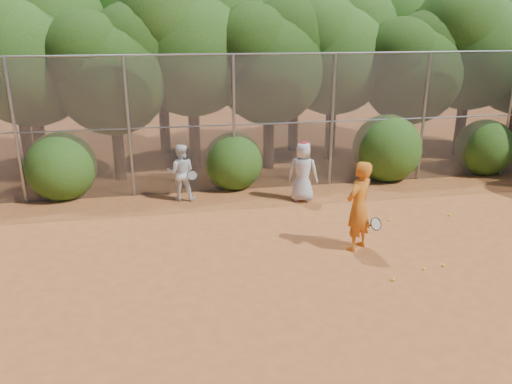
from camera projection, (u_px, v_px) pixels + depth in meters
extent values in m
plane|color=#A55525|center=(329.00, 282.00, 9.81)|extent=(80.00, 80.00, 0.00)
cylinder|color=gray|center=(16.00, 133.00, 13.54)|extent=(0.09, 0.09, 4.00)
cylinder|color=gray|center=(129.00, 129.00, 14.06)|extent=(0.09, 0.09, 4.00)
cylinder|color=gray|center=(234.00, 125.00, 14.57)|extent=(0.09, 0.09, 4.00)
cylinder|color=gray|center=(332.00, 121.00, 15.09)|extent=(0.09, 0.09, 4.00)
cylinder|color=gray|center=(424.00, 118.00, 15.61)|extent=(0.09, 0.09, 4.00)
cylinder|color=gray|center=(509.00, 115.00, 16.13)|extent=(0.09, 0.09, 4.00)
cylinder|color=gray|center=(268.00, 54.00, 14.10)|extent=(20.00, 0.05, 0.05)
cylinder|color=gray|center=(268.00, 124.00, 14.75)|extent=(20.00, 0.04, 0.04)
cube|color=slate|center=(268.00, 124.00, 14.75)|extent=(20.00, 0.02, 4.00)
cylinder|color=black|center=(40.00, 139.00, 16.10)|extent=(0.38, 0.38, 2.52)
sphere|color=#254C13|center=(28.00, 60.00, 15.30)|extent=(4.03, 4.03, 4.03)
sphere|color=#254C13|center=(54.00, 26.00, 15.49)|extent=(3.23, 3.23, 3.23)
cylinder|color=black|center=(118.00, 146.00, 15.94)|extent=(0.36, 0.36, 2.17)
sphere|color=black|center=(112.00, 78.00, 15.25)|extent=(3.47, 3.47, 3.47)
sphere|color=black|center=(134.00, 48.00, 15.41)|extent=(2.78, 2.78, 2.78)
sphere|color=black|center=(88.00, 56.00, 14.68)|extent=(2.60, 2.60, 2.60)
cylinder|color=black|center=(194.00, 129.00, 17.22)|extent=(0.39, 0.39, 2.66)
sphere|color=#254C13|center=(191.00, 51.00, 16.38)|extent=(4.26, 4.26, 4.26)
sphere|color=#254C13|center=(215.00, 17.00, 16.58)|extent=(3.40, 3.40, 3.40)
sphere|color=#254C13|center=(167.00, 24.00, 15.68)|extent=(3.19, 3.19, 3.19)
cylinder|color=black|center=(269.00, 136.00, 17.16)|extent=(0.37, 0.37, 2.27)
sphere|color=black|center=(269.00, 69.00, 16.44)|extent=(3.64, 3.64, 3.64)
sphere|color=black|center=(288.00, 40.00, 16.61)|extent=(2.91, 2.91, 2.91)
sphere|color=black|center=(251.00, 47.00, 15.84)|extent=(2.73, 2.73, 2.73)
cylinder|color=black|center=(331.00, 126.00, 18.31)|extent=(0.38, 0.38, 2.45)
sphere|color=#254C13|center=(334.00, 59.00, 17.53)|extent=(3.92, 3.92, 3.92)
sphere|color=#254C13|center=(353.00, 29.00, 17.71)|extent=(3.14, 3.14, 3.14)
sphere|color=#254C13|center=(319.00, 36.00, 16.88)|extent=(2.94, 2.94, 2.94)
cylinder|color=black|center=(406.00, 134.00, 17.87)|extent=(0.36, 0.36, 2.10)
sphere|color=black|center=(412.00, 75.00, 17.20)|extent=(3.36, 3.36, 3.36)
sphere|color=black|center=(428.00, 49.00, 17.36)|extent=(2.69, 2.69, 2.69)
sphere|color=black|center=(401.00, 56.00, 16.65)|extent=(2.52, 2.52, 2.52)
cylinder|color=black|center=(461.00, 121.00, 18.78)|extent=(0.39, 0.39, 2.59)
sphere|color=#254C13|center=(470.00, 52.00, 17.96)|extent=(4.14, 4.14, 4.14)
sphere|color=#254C13|center=(488.00, 21.00, 18.15)|extent=(3.32, 3.32, 3.32)
sphere|color=#254C13|center=(460.00, 28.00, 17.27)|extent=(3.11, 3.11, 3.11)
cylinder|color=black|center=(24.00, 125.00, 18.05)|extent=(0.39, 0.39, 2.62)
sphere|color=#254C13|center=(13.00, 51.00, 17.22)|extent=(4.20, 4.20, 4.20)
sphere|color=#254C13|center=(37.00, 19.00, 17.41)|extent=(3.36, 3.36, 3.36)
cylinder|color=black|center=(164.00, 117.00, 19.07)|extent=(0.40, 0.40, 2.80)
sphere|color=#254C13|center=(160.00, 42.00, 18.18)|extent=(4.48, 4.48, 4.48)
sphere|color=#254C13|center=(182.00, 10.00, 18.39)|extent=(3.58, 3.58, 3.58)
sphere|color=#254C13|center=(135.00, 16.00, 17.45)|extent=(3.36, 3.36, 3.36)
cylinder|color=black|center=(293.00, 118.00, 19.61)|extent=(0.38, 0.38, 2.52)
sphere|color=#254C13|center=(295.00, 53.00, 18.81)|extent=(4.03, 4.03, 4.03)
sphere|color=#254C13|center=(313.00, 25.00, 19.00)|extent=(3.23, 3.23, 3.23)
sphere|color=#254C13|center=(279.00, 31.00, 18.15)|extent=(3.02, 3.02, 3.02)
cylinder|color=black|center=(394.00, 110.00, 20.92)|extent=(0.40, 0.40, 2.73)
sphere|color=#254C13|center=(400.00, 43.00, 20.05)|extent=(4.37, 4.37, 4.37)
sphere|color=#254C13|center=(417.00, 15.00, 20.25)|extent=(3.49, 3.49, 3.49)
sphere|color=#254C13|center=(387.00, 20.00, 19.33)|extent=(3.28, 3.28, 3.28)
sphere|color=#254C13|center=(61.00, 164.00, 14.31)|extent=(2.00, 2.00, 2.00)
sphere|color=#254C13|center=(233.00, 159.00, 15.21)|extent=(1.80, 1.80, 1.80)
sphere|color=#254C13|center=(387.00, 145.00, 16.01)|extent=(2.20, 2.20, 2.20)
sphere|color=#254C13|center=(485.00, 145.00, 16.66)|extent=(1.90, 1.90, 1.90)
imported|color=orange|center=(359.00, 206.00, 10.95)|extent=(0.89, 0.83, 2.04)
torus|color=black|center=(376.00, 224.00, 10.94)|extent=(0.34, 0.26, 0.28)
cylinder|color=black|center=(370.00, 225.00, 11.14)|extent=(0.12, 0.26, 0.16)
imported|color=silver|center=(303.00, 172.00, 14.02)|extent=(0.99, 0.85, 1.71)
ellipsoid|color=#AC181B|center=(304.00, 143.00, 13.76)|extent=(0.22, 0.22, 0.13)
sphere|color=yellow|center=(315.00, 173.00, 13.89)|extent=(0.07, 0.07, 0.07)
imported|color=silver|center=(181.00, 172.00, 14.12)|extent=(0.87, 0.73, 1.63)
torus|color=black|center=(192.00, 175.00, 13.90)|extent=(0.33, 0.22, 0.28)
cylinder|color=black|center=(193.00, 177.00, 14.11)|extent=(0.07, 0.26, 0.17)
sphere|color=yellow|center=(443.00, 265.00, 10.43)|extent=(0.07, 0.07, 0.07)
sphere|color=yellow|center=(449.00, 215.00, 13.16)|extent=(0.07, 0.07, 0.07)
sphere|color=yellow|center=(424.00, 269.00, 10.27)|extent=(0.07, 0.07, 0.07)
sphere|color=yellow|center=(393.00, 280.00, 9.84)|extent=(0.07, 0.07, 0.07)
sphere|color=yellow|center=(389.00, 220.00, 12.80)|extent=(0.07, 0.07, 0.07)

